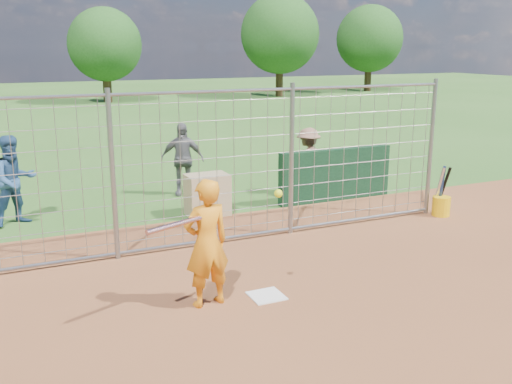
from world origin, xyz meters
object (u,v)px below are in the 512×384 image
bystander_c (308,161)px  equipment_bin (207,195)px  batter (207,243)px  bucket_with_bats (441,203)px  bystander_a (15,181)px  bystander_b (182,159)px

bystander_c → equipment_bin: bearing=-18.0°
batter → bucket_with_bats: (5.42, 1.86, -0.57)m
bystander_a → bucket_with_bats: bystander_a is taller
batter → bystander_c: bearing=-139.7°
bystander_c → bucket_with_bats: 3.02m
batter → bucket_with_bats: 5.76m
bystander_b → equipment_bin: 1.74m
batter → bucket_with_bats: size_ratio=1.68×
bystander_b → bystander_c: bearing=1.1°
bystander_b → bucket_with_bats: bearing=-18.6°
bystander_b → equipment_bin: size_ratio=1.99×
bystander_c → equipment_bin: size_ratio=1.83×
bystander_a → bucket_with_bats: bearing=-42.7°
equipment_bin → batter: bearing=-110.0°
equipment_bin → bucket_with_bats: (4.09, -1.91, -0.15)m
equipment_bin → bystander_c: bearing=13.9°
bystander_a → bystander_b: (3.40, 0.83, -0.03)m
bucket_with_bats → bystander_c: bearing=120.2°
bystander_b → bucket_with_bats: size_ratio=1.63×
batter → bystander_c: 5.93m
bystander_b → bystander_c: size_ratio=1.09×
batter → bystander_a: bearing=-74.4°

